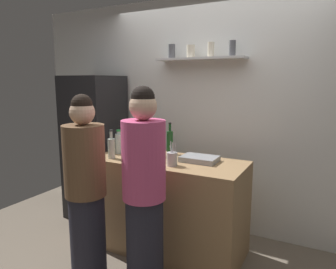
{
  "coord_description": "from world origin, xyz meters",
  "views": [
    {
      "loc": [
        1.14,
        -2.07,
        1.69
      ],
      "look_at": [
        -0.22,
        0.52,
        1.18
      ],
      "focal_mm": 33.23,
      "sensor_mm": 36.0,
      "label": 1
    }
  ],
  "objects_px": {
    "refrigerator": "(95,147)",
    "person_pink_top": "(144,194)",
    "baking_pan": "(199,159)",
    "wine_bottle_pale_glass": "(111,148)",
    "water_bottle_plastic": "(119,143)",
    "person_brown_jacket": "(86,191)",
    "wine_bottle_amber_glass": "(155,144)",
    "wine_bottle_green_glass": "(170,142)",
    "utensil_holder": "(172,159)"
  },
  "relations": [
    {
      "from": "water_bottle_plastic",
      "to": "person_pink_top",
      "type": "relative_size",
      "value": 0.15
    },
    {
      "from": "wine_bottle_amber_glass",
      "to": "utensil_holder",
      "type": "bearing_deg",
      "value": -38.83
    },
    {
      "from": "wine_bottle_green_glass",
      "to": "water_bottle_plastic",
      "type": "relative_size",
      "value": 1.32
    },
    {
      "from": "person_brown_jacket",
      "to": "water_bottle_plastic",
      "type": "bearing_deg",
      "value": 63.21
    },
    {
      "from": "utensil_holder",
      "to": "person_brown_jacket",
      "type": "bearing_deg",
      "value": -133.02
    },
    {
      "from": "utensil_holder",
      "to": "wine_bottle_pale_glass",
      "type": "bearing_deg",
      "value": -177.13
    },
    {
      "from": "baking_pan",
      "to": "wine_bottle_green_glass",
      "type": "xyz_separation_m",
      "value": [
        -0.39,
        0.15,
        0.1
      ]
    },
    {
      "from": "wine_bottle_pale_glass",
      "to": "water_bottle_plastic",
      "type": "height_order",
      "value": "wine_bottle_pale_glass"
    },
    {
      "from": "refrigerator",
      "to": "person_brown_jacket",
      "type": "xyz_separation_m",
      "value": [
        0.8,
        -1.06,
        -0.09
      ]
    },
    {
      "from": "person_pink_top",
      "to": "refrigerator",
      "type": "bearing_deg",
      "value": -91.76
    },
    {
      "from": "wine_bottle_green_glass",
      "to": "wine_bottle_pale_glass",
      "type": "xyz_separation_m",
      "value": [
        -0.42,
        -0.44,
        -0.02
      ]
    },
    {
      "from": "person_brown_jacket",
      "to": "baking_pan",
      "type": "bearing_deg",
      "value": 8.18
    },
    {
      "from": "refrigerator",
      "to": "baking_pan",
      "type": "relative_size",
      "value": 5.13
    },
    {
      "from": "baking_pan",
      "to": "wine_bottle_amber_glass",
      "type": "height_order",
      "value": "wine_bottle_amber_glass"
    },
    {
      "from": "wine_bottle_amber_glass",
      "to": "person_pink_top",
      "type": "xyz_separation_m",
      "value": [
        0.33,
        -0.73,
        -0.23
      ]
    },
    {
      "from": "refrigerator",
      "to": "person_brown_jacket",
      "type": "distance_m",
      "value": 1.33
    },
    {
      "from": "person_pink_top",
      "to": "wine_bottle_pale_glass",
      "type": "bearing_deg",
      "value": -89.3
    },
    {
      "from": "refrigerator",
      "to": "person_pink_top",
      "type": "xyz_separation_m",
      "value": [
        1.32,
        -0.96,
        -0.06
      ]
    },
    {
      "from": "baking_pan",
      "to": "person_pink_top",
      "type": "height_order",
      "value": "person_pink_top"
    },
    {
      "from": "baking_pan",
      "to": "wine_bottle_amber_glass",
      "type": "bearing_deg",
      "value": 178.24
    },
    {
      "from": "baking_pan",
      "to": "wine_bottle_pale_glass",
      "type": "bearing_deg",
      "value": -160.64
    },
    {
      "from": "baking_pan",
      "to": "water_bottle_plastic",
      "type": "xyz_separation_m",
      "value": [
        -0.88,
        -0.08,
        0.09
      ]
    },
    {
      "from": "wine_bottle_green_glass",
      "to": "person_brown_jacket",
      "type": "bearing_deg",
      "value": -106.79
    },
    {
      "from": "baking_pan",
      "to": "utensil_holder",
      "type": "height_order",
      "value": "utensil_holder"
    },
    {
      "from": "refrigerator",
      "to": "person_pink_top",
      "type": "height_order",
      "value": "refrigerator"
    },
    {
      "from": "baking_pan",
      "to": "water_bottle_plastic",
      "type": "height_order",
      "value": "water_bottle_plastic"
    },
    {
      "from": "wine_bottle_pale_glass",
      "to": "person_pink_top",
      "type": "relative_size",
      "value": 0.17
    },
    {
      "from": "refrigerator",
      "to": "wine_bottle_amber_glass",
      "type": "distance_m",
      "value": 1.03
    },
    {
      "from": "utensil_holder",
      "to": "wine_bottle_pale_glass",
      "type": "relative_size",
      "value": 0.78
    },
    {
      "from": "refrigerator",
      "to": "water_bottle_plastic",
      "type": "bearing_deg",
      "value": -27.79
    },
    {
      "from": "utensil_holder",
      "to": "wine_bottle_amber_glass",
      "type": "xyz_separation_m",
      "value": [
        -0.34,
        0.27,
        0.06
      ]
    },
    {
      "from": "wine_bottle_green_glass",
      "to": "utensil_holder",
      "type": "bearing_deg",
      "value": -60.34
    },
    {
      "from": "wine_bottle_green_glass",
      "to": "person_pink_top",
      "type": "bearing_deg",
      "value": -75.63
    },
    {
      "from": "wine_bottle_pale_glass",
      "to": "person_brown_jacket",
      "type": "relative_size",
      "value": 0.18
    },
    {
      "from": "utensil_holder",
      "to": "wine_bottle_amber_glass",
      "type": "height_order",
      "value": "wine_bottle_amber_glass"
    },
    {
      "from": "wine_bottle_pale_glass",
      "to": "person_brown_jacket",
      "type": "xyz_separation_m",
      "value": [
        0.13,
        -0.53,
        -0.26
      ]
    },
    {
      "from": "refrigerator",
      "to": "water_bottle_plastic",
      "type": "height_order",
      "value": "refrigerator"
    },
    {
      "from": "baking_pan",
      "to": "wine_bottle_pale_glass",
      "type": "distance_m",
      "value": 0.87
    },
    {
      "from": "utensil_holder",
      "to": "wine_bottle_green_glass",
      "type": "distance_m",
      "value": 0.47
    },
    {
      "from": "baking_pan",
      "to": "person_pink_top",
      "type": "xyz_separation_m",
      "value": [
        -0.17,
        -0.72,
        -0.14
      ]
    },
    {
      "from": "utensil_holder",
      "to": "person_brown_jacket",
      "type": "xyz_separation_m",
      "value": [
        -0.52,
        -0.56,
        -0.21
      ]
    },
    {
      "from": "wine_bottle_green_glass",
      "to": "person_pink_top",
      "type": "height_order",
      "value": "person_pink_top"
    },
    {
      "from": "utensil_holder",
      "to": "person_pink_top",
      "type": "xyz_separation_m",
      "value": [
        -0.01,
        -0.46,
        -0.18
      ]
    },
    {
      "from": "utensil_holder",
      "to": "water_bottle_plastic",
      "type": "bearing_deg",
      "value": 166.06
    },
    {
      "from": "utensil_holder",
      "to": "wine_bottle_amber_glass",
      "type": "relative_size",
      "value": 0.68
    },
    {
      "from": "wine_bottle_green_glass",
      "to": "person_brown_jacket",
      "type": "xyz_separation_m",
      "value": [
        -0.29,
        -0.96,
        -0.28
      ]
    },
    {
      "from": "water_bottle_plastic",
      "to": "person_brown_jacket",
      "type": "distance_m",
      "value": 0.81
    },
    {
      "from": "refrigerator",
      "to": "wine_bottle_pale_glass",
      "type": "distance_m",
      "value": 0.87
    },
    {
      "from": "wine_bottle_green_glass",
      "to": "refrigerator",
      "type": "bearing_deg",
      "value": 175.06
    },
    {
      "from": "utensil_holder",
      "to": "water_bottle_plastic",
      "type": "distance_m",
      "value": 0.74
    }
  ]
}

